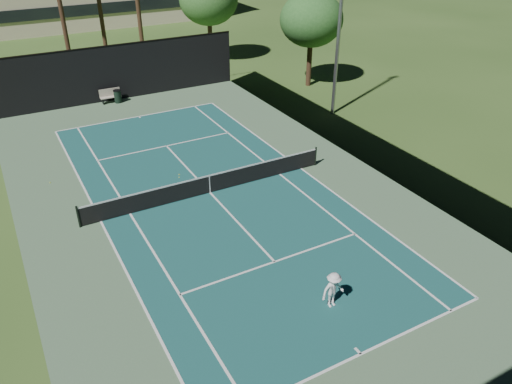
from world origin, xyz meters
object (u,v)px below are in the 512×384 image
tennis_ball_b (179,177)px  park_bench (110,95)px  player (333,290)px  tennis_net (210,183)px  tennis_ball_d (50,183)px  tennis_ball_c (179,174)px  trash_bin (118,96)px

tennis_ball_b → park_bench: park_bench is taller
player → tennis_net: bearing=92.3°
tennis_ball_d → park_bench: (5.99, 10.64, 0.52)m
tennis_ball_d → tennis_ball_c: bearing=-21.1°
tennis_net → tennis_ball_b: bearing=109.0°
tennis_net → tennis_ball_d: bearing=144.3°
tennis_net → park_bench: 15.63m
tennis_ball_c → tennis_net: bearing=-75.3°
tennis_ball_b → park_bench: bearing=90.6°
player → trash_bin: bearing=91.5°
tennis_net → tennis_ball_d: tennis_net is taller
tennis_ball_c → trash_bin: bearing=89.1°
trash_bin → tennis_net: bearing=-88.2°
tennis_ball_d → park_bench: bearing=60.6°
tennis_ball_b → park_bench: (-0.15, 13.34, 0.52)m
tennis_ball_c → tennis_ball_b: bearing=-111.3°
trash_bin → player: bearing=-87.7°
trash_bin → tennis_ball_d: bearing=-121.9°
tennis_net → player: player is taller
player → tennis_ball_c: player is taller
player → tennis_ball_d: 16.35m
tennis_ball_b → tennis_ball_c: 0.31m
player → park_bench: size_ratio=0.97×
tennis_ball_b → player: bearing=-83.7°
trash_bin → tennis_ball_b: bearing=-91.4°
tennis_ball_b → tennis_ball_d: 6.70m
player → tennis_ball_c: (-1.21, 12.13, -0.69)m
tennis_net → trash_bin: tennis_net is taller
park_bench → player: bearing=-86.7°
player → trash_bin: size_ratio=1.54×
tennis_ball_c → trash_bin: trash_bin is taller
tennis_net → trash_bin: 15.33m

